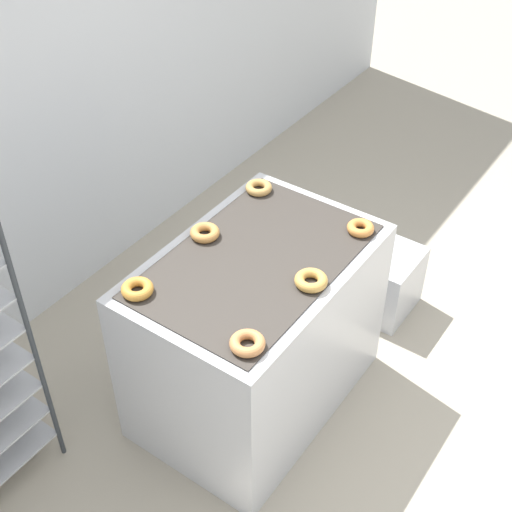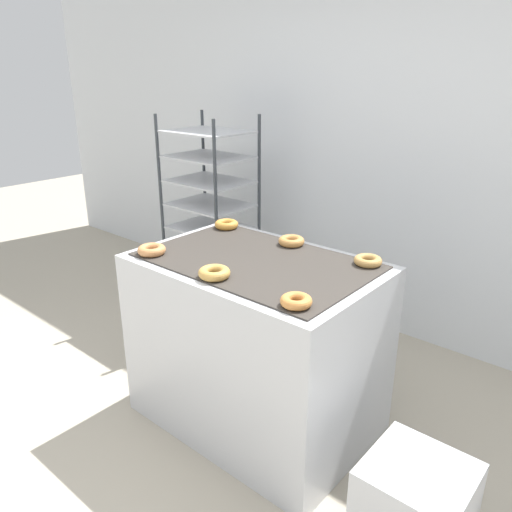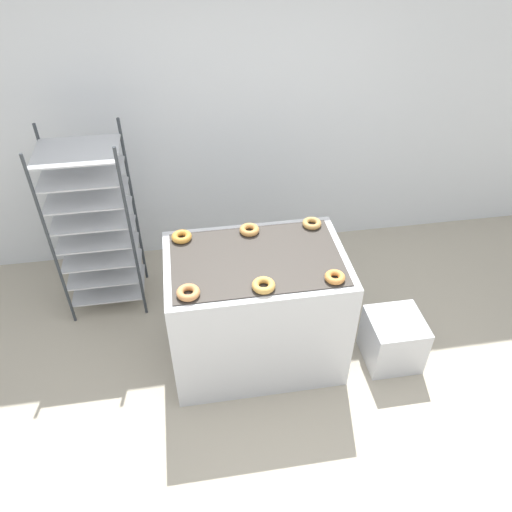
# 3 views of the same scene
# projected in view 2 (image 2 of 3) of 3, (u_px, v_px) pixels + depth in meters

# --- Properties ---
(ground_plane) EXTENTS (14.00, 14.00, 0.00)m
(ground_plane) POSITION_uv_depth(u_px,v_px,m) (166.00, 486.00, 2.37)
(ground_plane) COLOR #B2A893
(wall_back) EXTENTS (8.00, 0.05, 2.80)m
(wall_back) POSITION_uv_depth(u_px,v_px,m) (395.00, 141.00, 3.39)
(wall_back) COLOR silver
(wall_back) RESTS_ON ground_plane
(fryer_machine) EXTENTS (1.23, 0.82, 0.96)m
(fryer_machine) POSITION_uv_depth(u_px,v_px,m) (256.00, 343.00, 2.67)
(fryer_machine) COLOR silver
(fryer_machine) RESTS_ON ground_plane
(baking_rack_cart) EXTENTS (0.62, 0.49, 1.56)m
(baking_rack_cart) POSITION_uv_depth(u_px,v_px,m) (210.00, 216.00, 3.84)
(baking_rack_cart) COLOR #33383D
(baking_rack_cart) RESTS_ON ground_plane
(glaze_bin) EXTENTS (0.40, 0.39, 0.41)m
(glaze_bin) POSITION_uv_depth(u_px,v_px,m) (414.00, 508.00, 2.00)
(glaze_bin) COLOR silver
(glaze_bin) RESTS_ON ground_plane
(donut_near_left) EXTENTS (0.15, 0.15, 0.04)m
(donut_near_left) POSITION_uv_depth(u_px,v_px,m) (152.00, 250.00, 2.57)
(donut_near_left) COLOR #CA854C
(donut_near_left) RESTS_ON fryer_machine
(donut_near_center) EXTENTS (0.15, 0.15, 0.05)m
(donut_near_center) POSITION_uv_depth(u_px,v_px,m) (215.00, 273.00, 2.28)
(donut_near_center) COLOR gold
(donut_near_center) RESTS_ON fryer_machine
(donut_near_right) EXTENTS (0.13, 0.13, 0.04)m
(donut_near_right) POSITION_uv_depth(u_px,v_px,m) (296.00, 301.00, 2.01)
(donut_near_right) COLOR #D2853F
(donut_near_right) RESTS_ON fryer_machine
(donut_far_left) EXTENTS (0.14, 0.14, 0.04)m
(donut_far_left) POSITION_uv_depth(u_px,v_px,m) (226.00, 224.00, 2.99)
(donut_far_left) COLOR gold
(donut_far_left) RESTS_ON fryer_machine
(donut_far_center) EXTENTS (0.14, 0.14, 0.04)m
(donut_far_center) POSITION_uv_depth(u_px,v_px,m) (291.00, 241.00, 2.71)
(donut_far_center) COLOR #C58745
(donut_far_center) RESTS_ON fryer_machine
(donut_far_right) EXTENTS (0.14, 0.14, 0.04)m
(donut_far_right) POSITION_uv_depth(u_px,v_px,m) (368.00, 261.00, 2.44)
(donut_far_right) COLOR tan
(donut_far_right) RESTS_ON fryer_machine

